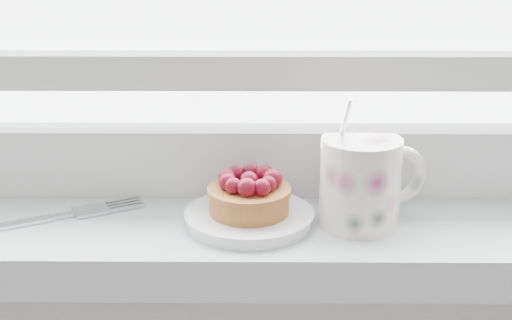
{
  "coord_description": "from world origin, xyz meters",
  "views": [
    {
      "loc": [
        0.02,
        1.26,
        1.22
      ],
      "look_at": [
        0.02,
        1.88,
        1.0
      ],
      "focal_mm": 50.0,
      "sensor_mm": 36.0,
      "label": 1
    }
  ],
  "objects_px": {
    "saucer": "(249,218)",
    "raspberry_tart": "(249,194)",
    "floral_mug": "(363,180)",
    "fork": "(32,221)"
  },
  "relations": [
    {
      "from": "saucer",
      "to": "raspberry_tart",
      "type": "relative_size",
      "value": 1.56
    },
    {
      "from": "floral_mug",
      "to": "fork",
      "type": "bearing_deg",
      "value": -179.74
    },
    {
      "from": "saucer",
      "to": "fork",
      "type": "height_order",
      "value": "saucer"
    },
    {
      "from": "raspberry_tart",
      "to": "floral_mug",
      "type": "xyz_separation_m",
      "value": [
        0.11,
        0.0,
        0.01
      ]
    },
    {
      "from": "saucer",
      "to": "floral_mug",
      "type": "distance_m",
      "value": 0.11
    },
    {
      "from": "saucer",
      "to": "raspberry_tart",
      "type": "bearing_deg",
      "value": 52.94
    },
    {
      "from": "floral_mug",
      "to": "raspberry_tart",
      "type": "bearing_deg",
      "value": -179.99
    },
    {
      "from": "fork",
      "to": "saucer",
      "type": "bearing_deg",
      "value": 0.31
    },
    {
      "from": "saucer",
      "to": "floral_mug",
      "type": "bearing_deg",
      "value": 0.17
    },
    {
      "from": "saucer",
      "to": "raspberry_tart",
      "type": "distance_m",
      "value": 0.02
    }
  ]
}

